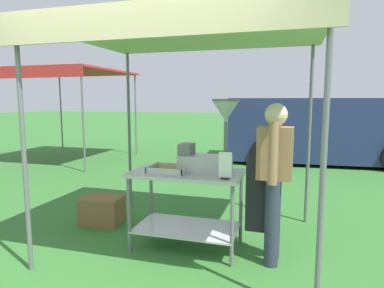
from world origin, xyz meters
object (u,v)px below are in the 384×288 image
object	(u,v)px
donut_fryer	(211,144)
menu_sign	(225,167)
stall_canopy	(189,38)
donut_tray	(169,170)
neighbour_tent	(67,74)
vendor	(274,175)
van_navy	(322,129)
donut_cart	(187,193)
supply_crate	(102,210)

from	to	relation	value
donut_fryer	menu_sign	xyz separation A→B (m)	(0.21, -0.28, -0.19)
stall_canopy	donut_tray	bearing A→B (deg)	-132.40
donut_fryer	neighbour_tent	xyz separation A→B (m)	(-5.02, 4.36, 1.17)
donut_fryer	menu_sign	bearing A→B (deg)	-52.78
stall_canopy	neighbour_tent	size ratio (longest dim) A/B	0.98
vendor	van_navy	distance (m)	6.17
donut_fryer	van_navy	world-z (taller)	van_navy
donut_cart	van_navy	world-z (taller)	van_navy
vendor	supply_crate	size ratio (longest dim) A/B	2.95
donut_tray	supply_crate	bearing A→B (deg)	157.09
donut_fryer	supply_crate	world-z (taller)	donut_fryer
stall_canopy	neighbour_tent	bearing A→B (deg)	137.78
donut_fryer	neighbour_tent	bearing A→B (deg)	138.97
donut_fryer	stall_canopy	bearing A→B (deg)	169.67
van_navy	neighbour_tent	distance (m)	6.97
donut_tray	menu_sign	distance (m)	0.66
van_navy	supply_crate	bearing A→B (deg)	-119.23
menu_sign	van_navy	world-z (taller)	van_navy
stall_canopy	van_navy	distance (m)	6.38
supply_crate	neighbour_tent	size ratio (longest dim) A/B	0.19
donut_tray	donut_fryer	size ratio (longest dim) A/B	0.51
donut_cart	supply_crate	bearing A→B (deg)	163.67
donut_cart	supply_crate	distance (m)	1.43
vendor	van_navy	xyz separation A→B (m)	(0.94, 6.10, -0.03)
donut_cart	menu_sign	world-z (taller)	menu_sign
neighbour_tent	stall_canopy	bearing A→B (deg)	-42.22
stall_canopy	menu_sign	xyz separation A→B (m)	(0.47, -0.32, -1.32)
stall_canopy	vendor	distance (m)	1.68
donut_cart	neighbour_tent	xyz separation A→B (m)	(-4.76, 4.42, 1.72)
donut_cart	donut_fryer	distance (m)	0.61
donut_fryer	van_navy	bearing A→B (deg)	75.00
donut_cart	vendor	bearing A→B (deg)	-3.71
donut_cart	vendor	distance (m)	0.97
van_navy	donut_cart	bearing A→B (deg)	-107.13
stall_canopy	donut_tray	distance (m)	1.43
stall_canopy	menu_sign	bearing A→B (deg)	-34.68
stall_canopy	supply_crate	xyz separation A→B (m)	(-1.30, 0.28, -2.12)
van_navy	vendor	bearing A→B (deg)	-98.73
donut_cart	vendor	world-z (taller)	vendor
stall_canopy	supply_crate	distance (m)	2.50
donut_tray	van_navy	world-z (taller)	van_navy
menu_sign	van_navy	distance (m)	6.42
donut_cart	menu_sign	bearing A→B (deg)	-25.71
donut_fryer	supply_crate	xyz separation A→B (m)	(-1.56, 0.33, -1.00)
donut_tray	donut_fryer	distance (m)	0.54
menu_sign	vendor	distance (m)	0.49
vendor	donut_fryer	bearing A→B (deg)	170.51
menu_sign	vendor	xyz separation A→B (m)	(0.46, 0.16, -0.08)
donut_tray	neighbour_tent	size ratio (longest dim) A/B	0.14
stall_canopy	van_navy	xyz separation A→B (m)	(1.86, 5.94, -1.42)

